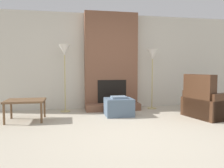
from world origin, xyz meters
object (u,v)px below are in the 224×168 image
ottoman (119,107)px  floor_lamp_right (152,58)px  armchair (208,104)px  side_table (25,102)px  floor_lamp_left (65,54)px

ottoman → floor_lamp_right: bearing=33.6°
armchair → side_table: (-3.97, 0.40, 0.10)m
floor_lamp_left → ottoman: bearing=-30.5°
armchair → floor_lamp_right: floor_lamp_right is taller
side_table → floor_lamp_left: 1.58m
side_table → floor_lamp_left: size_ratio=0.46×
ottoman → side_table: ottoman is taller
side_table → ottoman: bearing=3.9°
armchair → floor_lamp_left: 3.61m
ottoman → floor_lamp_right: 1.76m
ottoman → armchair: bearing=-15.7°
side_table → floor_lamp_left: bearing=47.6°
side_table → floor_lamp_right: floor_lamp_right is taller
armchair → side_table: size_ratio=1.41×
ottoman → floor_lamp_right: floor_lamp_right is taller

